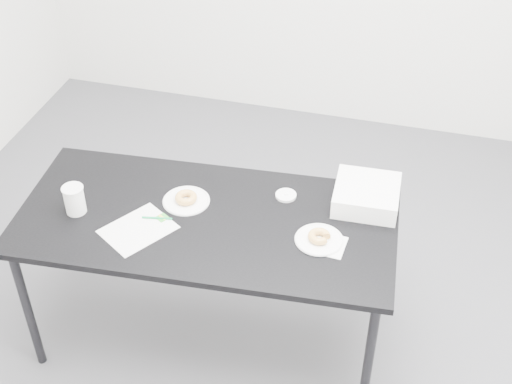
% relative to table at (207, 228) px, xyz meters
% --- Properties ---
extents(floor, '(4.00, 4.00, 0.00)m').
position_rel_table_xyz_m(floor, '(0.14, 0.14, -0.69)').
color(floor, '#4A494E').
rests_on(floor, ground).
extents(table, '(1.69, 0.89, 0.75)m').
position_rel_table_xyz_m(table, '(0.00, 0.00, 0.00)').
color(table, black).
rests_on(table, floor).
extents(scorecard, '(0.34, 0.36, 0.00)m').
position_rel_table_xyz_m(scorecard, '(-0.25, -0.15, 0.06)').
color(scorecard, white).
rests_on(scorecard, table).
extents(logo_patch, '(0.06, 0.06, 0.00)m').
position_rel_table_xyz_m(logo_patch, '(-0.18, -0.05, 0.06)').
color(logo_patch, green).
rests_on(logo_patch, scorecard).
extents(pen, '(0.13, 0.03, 0.01)m').
position_rel_table_xyz_m(pen, '(-0.20, -0.06, 0.06)').
color(pen, '#0B8143').
rests_on(pen, scorecard).
extents(napkin, '(0.15, 0.15, 0.00)m').
position_rel_table_xyz_m(napkin, '(0.54, -0.03, 0.06)').
color(napkin, white).
rests_on(napkin, table).
extents(plate_near, '(0.20, 0.20, 0.01)m').
position_rel_table_xyz_m(plate_near, '(0.50, -0.02, 0.06)').
color(plate_near, white).
rests_on(plate_near, napkin).
extents(donut_near, '(0.11, 0.11, 0.03)m').
position_rel_table_xyz_m(donut_near, '(0.50, -0.02, 0.08)').
color(donut_near, gold).
rests_on(donut_near, plate_near).
extents(plate_far, '(0.21, 0.21, 0.01)m').
position_rel_table_xyz_m(plate_far, '(-0.12, 0.08, 0.06)').
color(plate_far, white).
rests_on(plate_far, table).
extents(donut_far, '(0.13, 0.13, 0.03)m').
position_rel_table_xyz_m(donut_far, '(-0.12, 0.08, 0.08)').
color(donut_far, gold).
rests_on(donut_far, plate_far).
extents(coffee_cup, '(0.09, 0.09, 0.13)m').
position_rel_table_xyz_m(coffee_cup, '(-0.56, -0.11, 0.12)').
color(coffee_cup, white).
rests_on(coffee_cup, table).
extents(cup_lid, '(0.09, 0.09, 0.01)m').
position_rel_table_xyz_m(cup_lid, '(0.30, 0.23, 0.06)').
color(cup_lid, white).
rests_on(cup_lid, table).
extents(bakery_box, '(0.29, 0.29, 0.09)m').
position_rel_table_xyz_m(bakery_box, '(0.65, 0.28, 0.10)').
color(bakery_box, white).
rests_on(bakery_box, table).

